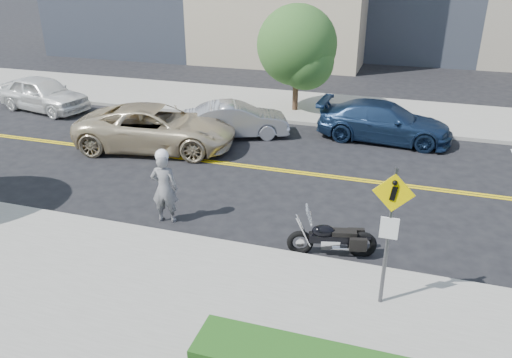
{
  "coord_description": "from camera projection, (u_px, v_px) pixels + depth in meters",
  "views": [
    {
      "loc": [
        4.27,
        -15.0,
        6.69
      ],
      "look_at": [
        0.62,
        -3.45,
        1.2
      ],
      "focal_mm": 35.0,
      "sensor_mm": 36.0,
      "label": 1
    }
  ],
  "objects": [
    {
      "name": "ground_plane",
      "position": [
        269.0,
        169.0,
        16.96
      ],
      "size": [
        120.0,
        120.0,
        0.0
      ],
      "primitive_type": "plane",
      "color": "black",
      "rests_on": "ground"
    },
    {
      "name": "sidewalk_near",
      "position": [
        170.0,
        300.0,
        10.42
      ],
      "size": [
        60.0,
        5.0,
        0.15
      ],
      "primitive_type": "cube",
      "color": "#9E9B91",
      "rests_on": "ground_plane"
    },
    {
      "name": "sidewalk_far",
      "position": [
        314.0,
        108.0,
        23.44
      ],
      "size": [
        60.0,
        5.0,
        0.15
      ],
      "primitive_type": "cube",
      "color": "#9E9B91",
      "rests_on": "ground_plane"
    },
    {
      "name": "pedestrian_sign",
      "position": [
        390.0,
        225.0,
        9.52
      ],
      "size": [
        0.78,
        0.08,
        3.0
      ],
      "color": "#4C4C51",
      "rests_on": "sidewalk_near"
    },
    {
      "name": "motorcyclist",
      "position": [
        164.0,
        186.0,
        13.25
      ],
      "size": [
        0.79,
        0.59,
        2.1
      ],
      "rotation": [
        0.0,
        0.0,
        3.31
      ],
      "color": "#B4B4B9",
      "rests_on": "ground"
    },
    {
      "name": "motorcycle",
      "position": [
        333.0,
        231.0,
        11.91
      ],
      "size": [
        2.17,
        1.1,
        1.26
      ],
      "primitive_type": null,
      "rotation": [
        0.0,
        0.0,
        0.24
      ],
      "color": "black",
      "rests_on": "ground"
    },
    {
      "name": "suv",
      "position": [
        157.0,
        128.0,
        18.44
      ],
      "size": [
        6.22,
        3.65,
        1.62
      ],
      "primitive_type": "imported",
      "rotation": [
        0.0,
        0.0,
        1.74
      ],
      "color": "beige",
      "rests_on": "ground"
    },
    {
      "name": "parked_car_white",
      "position": [
        43.0,
        94.0,
        23.02
      ],
      "size": [
        4.87,
        2.68,
        1.57
      ],
      "primitive_type": "imported",
      "rotation": [
        0.0,
        0.0,
        1.38
      ],
      "color": "white",
      "rests_on": "ground"
    },
    {
      "name": "parked_car_silver",
      "position": [
        236.0,
        120.0,
        19.72
      ],
      "size": [
        4.36,
        2.97,
        1.36
      ],
      "primitive_type": "imported",
      "rotation": [
        0.0,
        0.0,
        1.98
      ],
      "color": "#9EA0A6",
      "rests_on": "ground"
    },
    {
      "name": "parked_car_blue",
      "position": [
        384.0,
        122.0,
        19.31
      ],
      "size": [
        5.22,
        2.36,
        1.48
      ],
      "primitive_type": "imported",
      "rotation": [
        0.0,
        0.0,
        1.52
      ],
      "color": "navy",
      "rests_on": "ground"
    },
    {
      "name": "tree_far_a",
      "position": [
        297.0,
        45.0,
        21.73
      ],
      "size": [
        3.51,
        3.51,
        4.79
      ],
      "rotation": [
        0.0,
        0.0,
        0.43
      ],
      "color": "#382619",
      "rests_on": "ground"
    }
  ]
}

